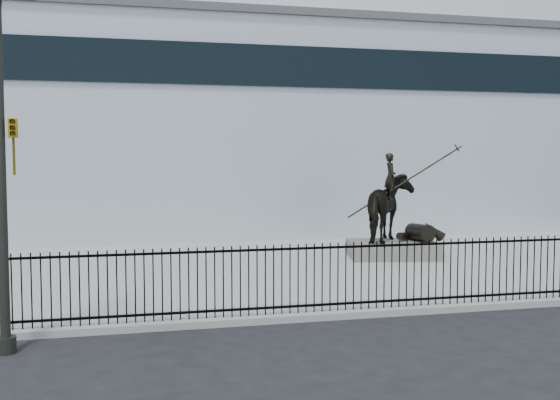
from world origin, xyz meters
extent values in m
plane|color=black|center=(0.00, 0.00, 0.00)|extent=(120.00, 120.00, 0.00)
cube|color=#979794|center=(0.00, 7.00, 0.07)|extent=(30.00, 12.00, 0.15)
cube|color=silver|center=(0.00, 20.00, 4.50)|extent=(44.00, 14.00, 9.00)
cube|color=black|center=(0.00, 1.25, 0.30)|extent=(22.00, 0.05, 0.05)
cube|color=black|center=(0.00, 1.25, 1.55)|extent=(22.00, 0.05, 0.05)
cube|color=black|center=(0.00, 1.25, 0.90)|extent=(22.00, 0.03, 1.50)
cube|color=#55544E|center=(3.75, 7.85, 0.42)|extent=(3.15, 2.45, 0.53)
imported|color=black|center=(3.75, 7.85, 1.81)|extent=(2.31, 2.56, 2.25)
imported|color=black|center=(3.66, 7.86, 2.84)|extent=(0.47, 0.62, 1.52)
cylinder|color=black|center=(4.05, 7.79, 2.61)|extent=(3.57, 0.75, 2.29)
cylinder|color=#242722|center=(-7.00, 0.20, 0.15)|extent=(0.36, 0.36, 0.30)
cylinder|color=#242722|center=(-7.00, 0.20, 3.50)|extent=(0.18, 0.18, 7.00)
imported|color=#AD8913|center=(-6.78, 0.20, 3.70)|extent=(0.16, 0.20, 1.00)
camera|label=1|loc=(-4.94, -12.16, 3.57)|focal=42.00mm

